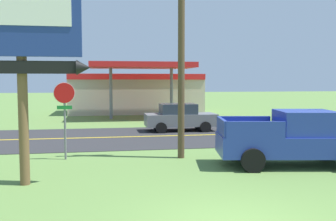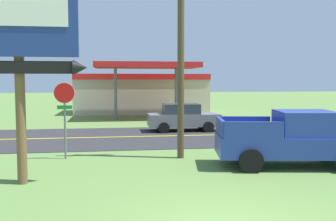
# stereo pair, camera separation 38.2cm
# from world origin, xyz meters

# --- Properties ---
(road_asphalt) EXTENTS (140.00, 8.00, 0.02)m
(road_asphalt) POSITION_xyz_m (0.00, 13.00, 0.01)
(road_asphalt) COLOR #2B2B2D
(road_asphalt) RESTS_ON ground
(road_centre_line) EXTENTS (126.00, 0.20, 0.01)m
(road_centre_line) POSITION_xyz_m (0.00, 13.00, 0.02)
(road_centre_line) COLOR gold
(road_centre_line) RESTS_ON road_asphalt
(motel_sign) EXTENTS (3.62, 0.54, 6.47)m
(motel_sign) POSITION_xyz_m (-4.82, 4.03, 4.40)
(motel_sign) COLOR brown
(motel_sign) RESTS_ON ground
(stop_sign) EXTENTS (0.80, 0.08, 2.95)m
(stop_sign) POSITION_xyz_m (-4.05, 7.63, 2.03)
(stop_sign) COLOR slate
(stop_sign) RESTS_ON ground
(utility_pole) EXTENTS (1.97, 0.26, 9.10)m
(utility_pole) POSITION_xyz_m (0.38, 7.18, 4.86)
(utility_pole) COLOR brown
(utility_pole) RESTS_ON ground
(gas_station) EXTENTS (12.00, 11.50, 4.40)m
(gas_station) POSITION_xyz_m (0.43, 28.52, 1.94)
(gas_station) COLOR beige
(gas_station) RESTS_ON ground
(pickup_blue_parked_on_lawn) EXTENTS (5.45, 2.87, 1.96)m
(pickup_blue_parked_on_lawn) POSITION_xyz_m (4.04, 5.16, 0.96)
(pickup_blue_parked_on_lawn) COLOR #233893
(pickup_blue_parked_on_lawn) RESTS_ON ground
(car_grey_near_lane) EXTENTS (4.20, 2.00, 1.64)m
(car_grey_near_lane) POSITION_xyz_m (1.92, 15.00, 0.83)
(car_grey_near_lane) COLOR slate
(car_grey_near_lane) RESTS_ON ground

